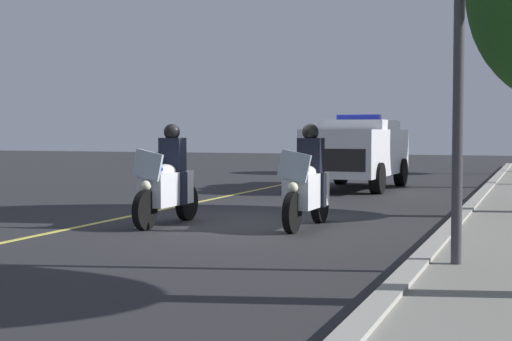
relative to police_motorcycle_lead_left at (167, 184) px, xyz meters
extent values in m
plane|color=#28282B|center=(-0.78, 1.23, -0.70)|extent=(80.00, 80.00, 0.00)
cube|color=#9E9B93|center=(-0.78, 4.67, -0.62)|extent=(48.00, 0.24, 0.15)
cube|color=#E0D14C|center=(-0.78, -1.25, -0.70)|extent=(48.00, 0.12, 0.01)
cylinder|color=black|center=(0.76, -0.02, -0.38)|extent=(0.64, 0.14, 0.64)
cylinder|color=black|center=(-0.74, 0.02, -0.38)|extent=(0.64, 0.16, 0.64)
cube|color=silver|center=(0.03, 0.00, -0.08)|extent=(1.21, 0.47, 0.56)
ellipsoid|color=silver|center=(0.08, 0.00, 0.22)|extent=(0.57, 0.33, 0.24)
cube|color=silver|center=(0.66, -0.02, 0.35)|extent=(0.07, 0.56, 0.53)
sphere|color=#F9F4CC|center=(0.72, -0.02, 0.02)|extent=(0.17, 0.17, 0.17)
sphere|color=red|center=(0.53, -0.17, 0.28)|extent=(0.09, 0.09, 0.09)
sphere|color=#1933F2|center=(0.54, 0.15, 0.28)|extent=(0.09, 0.09, 0.09)
cube|color=black|center=(-0.20, 0.00, 0.48)|extent=(0.29, 0.41, 0.60)
cube|color=black|center=(-0.13, 0.20, -0.08)|extent=(0.18, 0.14, 0.56)
cube|color=black|center=(-0.14, -0.20, -0.08)|extent=(0.18, 0.14, 0.56)
sphere|color=black|center=(-0.18, 0.00, 0.88)|extent=(0.28, 0.28, 0.28)
cylinder|color=black|center=(0.31, 2.32, -0.38)|extent=(0.64, 0.14, 0.64)
cylinder|color=black|center=(-1.19, 2.36, -0.38)|extent=(0.64, 0.16, 0.64)
cube|color=white|center=(-0.42, 2.34, -0.08)|extent=(1.21, 0.47, 0.56)
ellipsoid|color=white|center=(-0.37, 2.34, 0.22)|extent=(0.57, 0.33, 0.24)
cube|color=silver|center=(0.21, 2.32, 0.35)|extent=(0.07, 0.56, 0.53)
sphere|color=#F9F4CC|center=(0.27, 2.32, 0.02)|extent=(0.17, 0.17, 0.17)
sphere|color=red|center=(0.08, 2.17, 0.28)|extent=(0.09, 0.09, 0.09)
sphere|color=#1933F2|center=(0.08, 2.49, 0.28)|extent=(0.09, 0.09, 0.09)
cube|color=black|center=(-0.65, 2.34, 0.48)|extent=(0.29, 0.41, 0.60)
cube|color=black|center=(-0.58, 2.54, -0.08)|extent=(0.18, 0.14, 0.56)
cube|color=black|center=(-0.59, 2.14, -0.08)|extent=(0.18, 0.14, 0.56)
sphere|color=black|center=(-0.63, 2.34, 0.88)|extent=(0.28, 0.28, 0.28)
cube|color=silver|center=(-9.25, 1.21, 0.32)|extent=(4.94, 2.02, 1.24)
cube|color=silver|center=(-9.55, 1.22, 1.02)|extent=(2.44, 1.81, 0.36)
cube|color=#2633D8|center=(-9.35, 1.22, 1.28)|extent=(0.31, 1.21, 0.14)
cube|color=black|center=(-6.85, 1.16, 0.18)|extent=(0.16, 1.62, 0.56)
cylinder|color=black|center=(-7.68, 2.08, -0.30)|extent=(0.81, 0.30, 0.80)
cylinder|color=black|center=(-7.72, 0.28, -0.30)|extent=(0.81, 0.30, 0.80)
cylinder|color=black|center=(-10.77, 2.15, -0.30)|extent=(0.81, 0.30, 0.80)
cylinder|color=black|center=(-10.82, 0.35, -0.30)|extent=(0.81, 0.30, 0.80)
cylinder|color=#38383D|center=(2.89, 5.07, 1.52)|extent=(0.12, 0.12, 4.24)
camera|label=1|loc=(11.80, 5.93, 0.90)|focal=54.37mm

